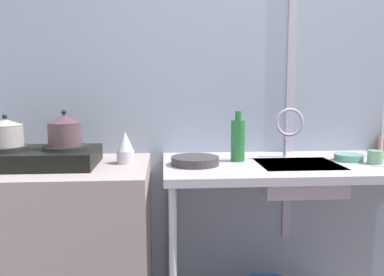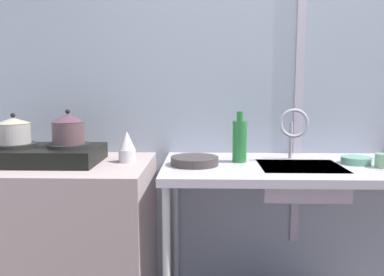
% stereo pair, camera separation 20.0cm
% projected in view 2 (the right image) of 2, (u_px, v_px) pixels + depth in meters
% --- Properties ---
extents(wall_back, '(4.78, 0.10, 2.47)m').
position_uv_depth(wall_back, '(287.00, 99.00, 2.35)').
color(wall_back, '#919CAA').
rests_on(wall_back, ground).
extents(wall_metal_strip, '(0.05, 0.01, 1.97)m').
position_uv_depth(wall_metal_strip, '(300.00, 78.00, 2.28)').
color(wall_metal_strip, '#ABA3B2').
extents(counter_concrete, '(1.11, 0.68, 0.91)m').
position_uv_depth(counter_concrete, '(47.00, 246.00, 2.11)').
color(counter_concrete, gray).
rests_on(counter_concrete, ground).
extents(counter_sink, '(1.60, 0.68, 0.91)m').
position_uv_depth(counter_sink, '(318.00, 176.00, 2.02)').
color(counter_sink, '#ABA3B2').
rests_on(counter_sink, ground).
extents(stove, '(0.60, 0.38, 0.10)m').
position_uv_depth(stove, '(42.00, 154.00, 2.04)').
color(stove, black).
rests_on(stove, counter_concrete).
extents(pot_on_left_burner, '(0.17, 0.17, 0.16)m').
position_uv_depth(pot_on_left_burner, '(14.00, 130.00, 2.03)').
color(pot_on_left_burner, gray).
rests_on(pot_on_left_burner, stove).
extents(pot_on_right_burner, '(0.17, 0.17, 0.18)m').
position_uv_depth(pot_on_right_burner, '(68.00, 129.00, 2.02)').
color(pot_on_right_burner, '#4F393C').
rests_on(pot_on_right_burner, stove).
extents(percolator, '(0.09, 0.09, 0.16)m').
position_uv_depth(percolator, '(127.00, 147.00, 2.06)').
color(percolator, silver).
rests_on(percolator, counter_concrete).
extents(sink_basin, '(0.41, 0.34, 0.14)m').
position_uv_depth(sink_basin, '(300.00, 180.00, 1.98)').
color(sink_basin, '#ABA3B2').
rests_on(sink_basin, counter_sink).
extents(faucet, '(0.16, 0.09, 0.28)m').
position_uv_depth(faucet, '(293.00, 126.00, 2.09)').
color(faucet, '#ABA3B2').
rests_on(faucet, counter_sink).
extents(frying_pan, '(0.24, 0.24, 0.04)m').
position_uv_depth(frying_pan, '(195.00, 161.00, 1.99)').
color(frying_pan, '#36302F').
rests_on(frying_pan, counter_sink).
extents(cup_by_rack, '(0.08, 0.08, 0.07)m').
position_uv_depth(cup_by_rack, '(383.00, 161.00, 1.93)').
color(cup_by_rack, gray).
rests_on(cup_by_rack, counter_sink).
extents(small_bowl_on_drainboard, '(0.15, 0.15, 0.04)m').
position_uv_depth(small_bowl_on_drainboard, '(356.00, 160.00, 2.02)').
color(small_bowl_on_drainboard, '#5B967A').
rests_on(small_bowl_on_drainboard, counter_sink).
extents(bottle_by_sink, '(0.08, 0.08, 0.27)m').
position_uv_depth(bottle_by_sink, '(240.00, 140.00, 2.06)').
color(bottle_by_sink, '#24692F').
rests_on(bottle_by_sink, counter_sink).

